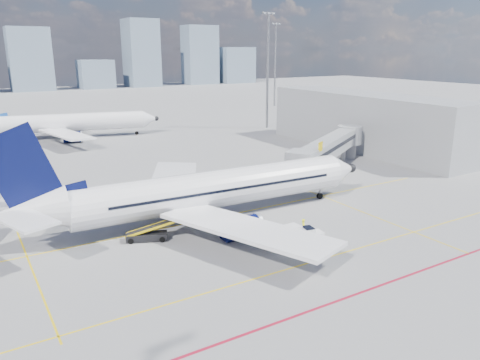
{
  "coord_description": "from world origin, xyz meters",
  "views": [
    {
      "loc": [
        -23.6,
        -34.25,
        17.7
      ],
      "look_at": [
        1.73,
        7.39,
        4.0
      ],
      "focal_mm": 35.0,
      "sensor_mm": 36.0,
      "label": 1
    }
  ],
  "objects_px": {
    "cargo_dolly": "(286,235)",
    "ramp_worker": "(303,227)",
    "main_aircraft": "(202,192)",
    "baggage_tug": "(310,235)",
    "second_aircraft": "(66,123)",
    "belt_loader": "(148,235)"
  },
  "relations": [
    {
      "from": "belt_loader",
      "to": "ramp_worker",
      "type": "relative_size",
      "value": 3.1
    },
    {
      "from": "main_aircraft",
      "to": "baggage_tug",
      "type": "relative_size",
      "value": 17.5
    },
    {
      "from": "baggage_tug",
      "to": "cargo_dolly",
      "type": "distance_m",
      "value": 2.44
    },
    {
      "from": "cargo_dolly",
      "to": "ramp_worker",
      "type": "bearing_deg",
      "value": 13.86
    },
    {
      "from": "main_aircraft",
      "to": "baggage_tug",
      "type": "distance_m",
      "value": 12.36
    },
    {
      "from": "cargo_dolly",
      "to": "ramp_worker",
      "type": "relative_size",
      "value": 1.76
    },
    {
      "from": "baggage_tug",
      "to": "ramp_worker",
      "type": "height_order",
      "value": "ramp_worker"
    },
    {
      "from": "baggage_tug",
      "to": "cargo_dolly",
      "type": "xyz_separation_m",
      "value": [
        -2.31,
        0.78,
        0.2
      ]
    },
    {
      "from": "ramp_worker",
      "to": "cargo_dolly",
      "type": "bearing_deg",
      "value": 126.76
    },
    {
      "from": "ramp_worker",
      "to": "belt_loader",
      "type": "bearing_deg",
      "value": 84.46
    },
    {
      "from": "baggage_tug",
      "to": "ramp_worker",
      "type": "relative_size",
      "value": 1.34
    },
    {
      "from": "ramp_worker",
      "to": "main_aircraft",
      "type": "bearing_deg",
      "value": 57.28
    },
    {
      "from": "baggage_tug",
      "to": "belt_loader",
      "type": "relative_size",
      "value": 0.43
    },
    {
      "from": "belt_loader",
      "to": "baggage_tug",
      "type": "bearing_deg",
      "value": -9.42
    },
    {
      "from": "baggage_tug",
      "to": "second_aircraft",
      "type": "bearing_deg",
      "value": 106.57
    },
    {
      "from": "belt_loader",
      "to": "cargo_dolly",
      "type": "bearing_deg",
      "value": -12.0
    },
    {
      "from": "cargo_dolly",
      "to": "second_aircraft",
      "type": "bearing_deg",
      "value": 93.89
    },
    {
      "from": "second_aircraft",
      "to": "cargo_dolly",
      "type": "bearing_deg",
      "value": -71.96
    },
    {
      "from": "belt_loader",
      "to": "ramp_worker",
      "type": "xyz_separation_m",
      "value": [
        13.37,
        -6.86,
        0.3
      ]
    },
    {
      "from": "baggage_tug",
      "to": "ramp_worker",
      "type": "bearing_deg",
      "value": 86.38
    },
    {
      "from": "second_aircraft",
      "to": "cargo_dolly",
      "type": "height_order",
      "value": "second_aircraft"
    },
    {
      "from": "ramp_worker",
      "to": "baggage_tug",
      "type": "bearing_deg",
      "value": -171.53
    }
  ]
}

